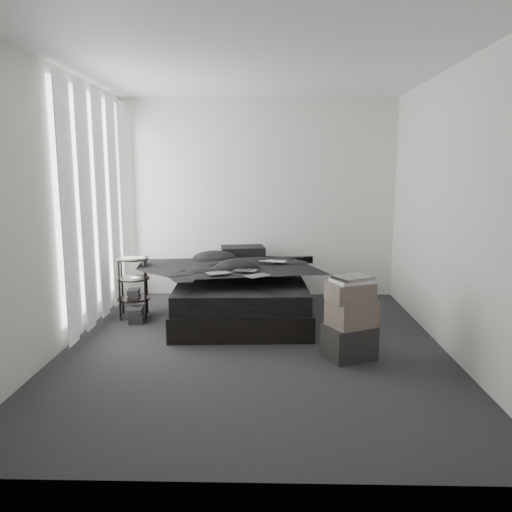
{
  "coord_description": "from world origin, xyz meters",
  "views": [
    {
      "loc": [
        0.13,
        -4.55,
        1.67
      ],
      "look_at": [
        0.0,
        0.8,
        0.75
      ],
      "focal_mm": 35.0,
      "sensor_mm": 36.0,
      "label": 1
    }
  ],
  "objects_px": {
    "bed": "(241,306)",
    "box_lower": "(349,342)",
    "side_stand": "(133,288)",
    "laptop": "(272,256)"
  },
  "relations": [
    {
      "from": "side_stand",
      "to": "box_lower",
      "type": "height_order",
      "value": "side_stand"
    },
    {
      "from": "bed",
      "to": "side_stand",
      "type": "xyz_separation_m",
      "value": [
        -1.24,
        -0.02,
        0.21
      ]
    },
    {
      "from": "bed",
      "to": "box_lower",
      "type": "xyz_separation_m",
      "value": [
        1.04,
        -1.27,
        0.02
      ]
    },
    {
      "from": "laptop",
      "to": "box_lower",
      "type": "bearing_deg",
      "value": -47.42
    },
    {
      "from": "bed",
      "to": "laptop",
      "type": "height_order",
      "value": "laptop"
    },
    {
      "from": "side_stand",
      "to": "box_lower",
      "type": "distance_m",
      "value": 2.61
    },
    {
      "from": "bed",
      "to": "laptop",
      "type": "relative_size",
      "value": 6.24
    },
    {
      "from": "laptop",
      "to": "side_stand",
      "type": "relative_size",
      "value": 0.45
    },
    {
      "from": "bed",
      "to": "side_stand",
      "type": "distance_m",
      "value": 1.26
    },
    {
      "from": "laptop",
      "to": "box_lower",
      "type": "distance_m",
      "value": 1.6
    }
  ]
}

